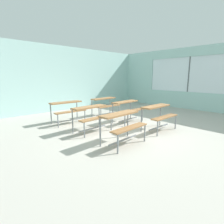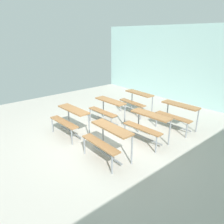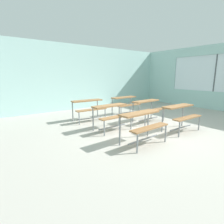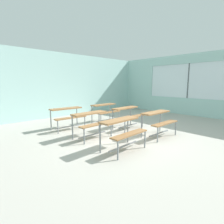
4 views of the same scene
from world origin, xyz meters
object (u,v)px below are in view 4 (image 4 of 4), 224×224
at_px(desk_bench_r0c0, 123,127).
at_px(desk_bench_r2c0, 68,113).
at_px(desk_bench_r1c0, 92,119).
at_px(desk_bench_r2c1, 105,109).
at_px(desk_bench_r0c1, 159,118).
at_px(desk_bench_r1c1, 128,113).

bearing_deg(desk_bench_r0c0, desk_bench_r2c0, 87.33).
xyz_separation_m(desk_bench_r1c0, desk_bench_r2c1, (1.64, 1.28, 0.00)).
height_order(desk_bench_r0c1, desk_bench_r1c1, same).
xyz_separation_m(desk_bench_r0c0, desk_bench_r1c1, (1.63, 1.30, 0.00)).
distance_m(desk_bench_r0c1, desk_bench_r1c1, 1.28).
bearing_deg(desk_bench_r2c1, desk_bench_r0c1, -93.25).
distance_m(desk_bench_r1c0, desk_bench_r2c0, 1.34).
xyz_separation_m(desk_bench_r1c0, desk_bench_r2c0, (-0.03, 1.34, 0.00)).
distance_m(desk_bench_r0c1, desk_bench_r2c0, 3.05).
distance_m(desk_bench_r2c0, desk_bench_r2c1, 1.67).
height_order(desk_bench_r0c0, desk_bench_r1c0, same).
bearing_deg(desk_bench_r2c0, desk_bench_r2c1, 0.14).
height_order(desk_bench_r1c1, desk_bench_r2c1, same).
bearing_deg(desk_bench_r0c1, desk_bench_r2c1, 88.44).
bearing_deg(desk_bench_r2c0, desk_bench_r0c0, -87.78).
bearing_deg(desk_bench_r0c0, desk_bench_r1c0, 85.63).
height_order(desk_bench_r1c0, desk_bench_r2c1, same).
distance_m(desk_bench_r0c0, desk_bench_r0c1, 1.59).
bearing_deg(desk_bench_r0c1, desk_bench_r2c0, 121.75).
distance_m(desk_bench_r0c0, desk_bench_r2c1, 3.06).
bearing_deg(desk_bench_r2c1, desk_bench_r1c1, -93.54).
bearing_deg(desk_bench_r0c1, desk_bench_r0c0, -178.92).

